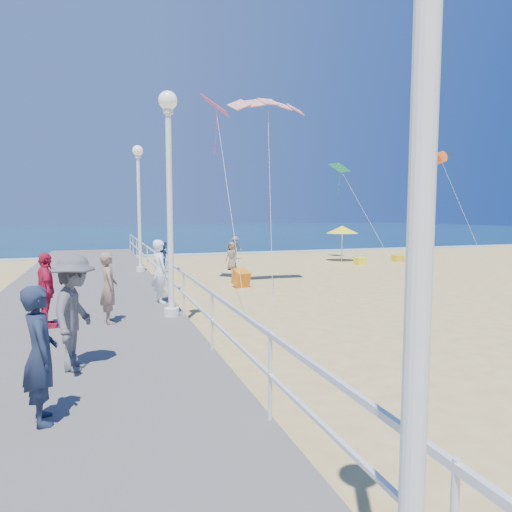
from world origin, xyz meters
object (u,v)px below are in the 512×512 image
object	(u,v)px
box_kite	(241,280)
beach_walker_a	(235,248)
lamp_post_near	(426,58)
spectator_2	(75,312)
spectator_3	(46,290)
beach_chair_left	(360,261)
toddler_held	(164,256)
beach_walker_c	(232,256)
woman_holding_toddler	(160,271)
spectator_0	(40,354)
beach_chair_right	(398,258)
lamp_post_mid	(169,180)
lamp_post_far	(139,195)
spectator_6	(109,288)
beach_walker_b	(422,241)
beach_umbrella	(342,230)

from	to	relation	value
box_kite	beach_walker_a	bearing A→B (deg)	65.01
lamp_post_near	spectator_2	size ratio (longest dim) A/B	2.88
spectator_3	beach_chair_left	xyz separation A→B (m)	(14.94, 11.52, -1.02)
toddler_held	beach_walker_c	size ratio (longest dim) A/B	0.62
spectator_2	woman_holding_toddler	bearing A→B (deg)	-6.38
lamp_post_near	spectator_0	xyz separation A→B (m)	(-2.29, 3.82, -2.43)
toddler_held	beach_chair_right	world-z (taller)	toddler_held
beach_walker_c	beach_chair_left	size ratio (longest dim) A/B	2.60
woman_holding_toddler	beach_walker_a	bearing A→B (deg)	-37.05
spectator_2	beach_chair_right	xyz separation A→B (m)	(17.15, 15.21, -1.12)
lamp_post_mid	lamp_post_far	xyz separation A→B (m)	(0.00, 9.00, 0.00)
lamp_post_mid	spectator_6	world-z (taller)	lamp_post_mid
beach_walker_a	lamp_post_far	bearing A→B (deg)	-150.28
spectator_6	beach_walker_b	distance (m)	28.51
beach_chair_right	lamp_post_near	bearing A→B (deg)	-125.96
lamp_post_mid	beach_chair_right	xyz separation A→B (m)	(15.15, 11.88, -3.46)
spectator_0	beach_chair_left	xyz separation A→B (m)	(14.51, 16.45, -1.03)
woman_holding_toddler	beach_umbrella	distance (m)	16.78
lamp_post_far	beach_chair_right	xyz separation A→B (m)	(15.15, 2.88, -3.46)
spectator_0	lamp_post_near	bearing A→B (deg)	-161.56
woman_holding_toddler	spectator_0	distance (m)	7.30
toddler_held	beach_walker_b	world-z (taller)	toddler_held
spectator_0	beach_chair_right	distance (m)	24.42
spectator_2	spectator_0	bearing A→B (deg)	-174.38
lamp_post_far	beach_walker_a	distance (m)	10.20
lamp_post_mid	beach_walker_c	bearing A→B (deg)	67.38
beach_chair_left	lamp_post_mid	bearing A→B (deg)	-137.31
spectator_2	box_kite	xyz separation A→B (m)	(5.56, 9.23, -1.02)
spectator_6	box_kite	world-z (taller)	spectator_6
spectator_3	beach_walker_a	world-z (taller)	spectator_3
spectator_3	spectator_0	bearing A→B (deg)	171.79
box_kite	beach_chair_left	xyz separation A→B (m)	(8.65, 5.37, -0.10)
beach_chair_left	beach_chair_right	size ratio (longest dim) A/B	1.00
spectator_6	beach_umbrella	world-z (taller)	beach_umbrella
beach_walker_a	beach_walker_b	bearing A→B (deg)	-16.37
lamp_post_near	box_kite	bearing A→B (deg)	76.56
lamp_post_mid	toddler_held	distance (m)	2.75
lamp_post_mid	beach_walker_b	world-z (taller)	lamp_post_mid
lamp_post_near	lamp_post_mid	size ratio (longest dim) A/B	1.00
lamp_post_far	spectator_3	bearing A→B (deg)	-106.44
beach_chair_left	lamp_post_far	bearing A→B (deg)	-169.49
lamp_post_far	beach_chair_right	distance (m)	15.80
spectator_2	beach_walker_b	xyz separation A→B (m)	(23.13, 20.50, -0.50)
beach_walker_b	spectator_6	bearing A→B (deg)	77.13
woman_holding_toddler	beach_walker_c	size ratio (longest dim) A/B	1.23
beach_walker_a	beach_walker_c	world-z (taller)	beach_walker_a
spectator_2	lamp_post_near	bearing A→B (deg)	-145.95
lamp_post_mid	toddler_held	xyz separation A→B (m)	(0.10, 1.91, -1.97)
lamp_post_far	spectator_0	world-z (taller)	lamp_post_far
lamp_post_mid	spectator_2	world-z (taller)	lamp_post_mid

